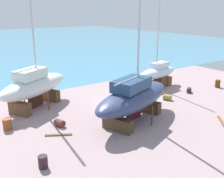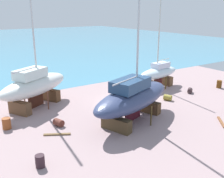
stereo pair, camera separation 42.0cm
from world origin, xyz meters
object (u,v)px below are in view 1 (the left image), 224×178
Objects in this scene: sailboat_large_starboard at (158,73)px; barrel_rust_far at (167,97)px; barrel_tar_black at (218,84)px; barrel_by_slipway at (43,162)px; barrel_ochre at (60,123)px; barrel_rust_mid at (189,90)px; sailboat_small_center at (34,86)px; sailboat_mid_port at (134,97)px; barrel_tipped_center at (7,124)px; worker at (44,84)px.

sailboat_large_starboard is 4.88m from barrel_rust_far.
barrel_tar_black reaches higher than barrel_by_slipway.
sailboat_large_starboard is 13.65× the size of barrel_ochre.
barrel_rust_far reaches higher than barrel_rust_mid.
sailboat_large_starboard is at bearing 25.74° from barrel_by_slipway.
barrel_tar_black is at bearing -45.82° from sailboat_small_center.
barrel_tar_black is (4.45, -0.59, 0.18)m from barrel_rust_mid.
sailboat_large_starboard is (8.57, 6.02, -0.32)m from sailboat_mid_port.
barrel_by_slipway is (-18.72, -4.73, 0.12)m from barrel_rust_mid.
sailboat_small_center reaches higher than barrel_by_slipway.
sailboat_large_starboard reaches higher than barrel_rust_mid.
barrel_tar_black is (20.05, -0.60, 0.16)m from barrel_ochre.
barrel_tipped_center is at bearing -3.10° from sailboat_large_starboard.
sailboat_large_starboard is 6.86× the size of worker.
barrel_tipped_center reaches higher than barrel_rust_far.
barrel_ochre reaches higher than barrel_rust_mid.
sailboat_small_center is 14.39m from sailboat_large_starboard.
worker is 9.83m from barrel_tipped_center.
sailboat_large_starboard is 14.21× the size of barrel_rust_far.
sailboat_mid_port is at bearing 14.89° from barrel_by_slipway.
barrel_ochre is at bearing 136.94° from sailboat_mid_port.
barrel_by_slipway is at bearing -165.82° from barrel_rust_mid.
barrel_tar_black is (14.46, 1.83, -1.63)m from sailboat_mid_port.
sailboat_small_center reaches higher than barrel_rust_far.
sailboat_small_center is 13.28m from barrel_rust_far.
barrel_tipped_center is 15.48m from barrel_rust_far.
sailboat_small_center reaches higher than sailboat_large_starboard.
worker reaches higher than barrel_rust_far.
worker is (-11.85, 6.02, -0.92)m from sailboat_large_starboard.
sailboat_large_starboard reaches higher than barrel_rust_far.
sailboat_small_center is 9.55m from sailboat_mid_port.
sailboat_small_center is 16.05× the size of barrel_tipped_center.
worker is at bearing 133.33° from barrel_rust_far.
barrel_by_slipway is (-8.72, -2.32, -1.69)m from sailboat_mid_port.
barrel_rust_far is (11.75, -0.40, 0.00)m from barrel_ochre.
sailboat_small_center is 5.19m from worker.
sailboat_small_center is 18.51× the size of barrel_rust_far.
barrel_tipped_center is at bearing 174.77° from barrel_rust_mid.
sailboat_large_starboard is 4.15m from barrel_rust_mid.
barrel_tipped_center reaches higher than barrel_rust_mid.
sailboat_large_starboard is at bearing 14.22° from barrel_ochre.
sailboat_mid_port is 17.23× the size of barrel_tar_black.
sailboat_mid_port reaches higher than barrel_tar_black.
worker is at bearing 85.68° from sailboat_mid_port.
barrel_ochre is 1.04× the size of barrel_rust_far.
barrel_ochre is 0.91× the size of barrel_tar_black.
barrel_tipped_center is 6.50m from barrel_by_slipway.
barrel_rust_mid is at bearing -69.13° from worker.
sailboat_small_center is at bearing 45.25° from barrel_tipped_center.
sailboat_mid_port is 10.45m from barrel_rust_mid.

